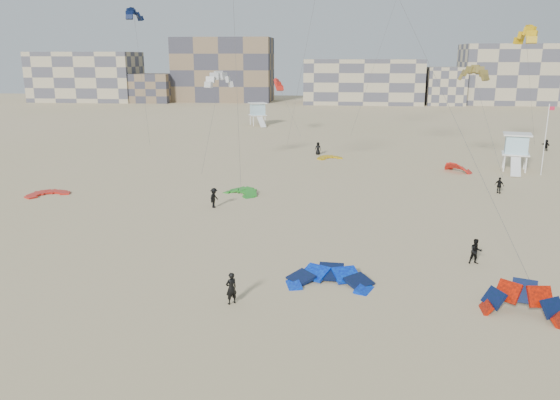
# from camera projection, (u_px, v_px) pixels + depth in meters

# --- Properties ---
(ground) EXTENTS (320.00, 320.00, 0.00)m
(ground) POSITION_uv_depth(u_px,v_px,m) (275.00, 304.00, 28.99)
(ground) COLOR tan
(ground) RESTS_ON ground
(kite_ground_blue) EXTENTS (5.34, 5.58, 2.68)m
(kite_ground_blue) POSITION_uv_depth(u_px,v_px,m) (329.00, 284.00, 31.48)
(kite_ground_blue) COLOR blue
(kite_ground_blue) RESTS_ON ground
(kite_ground_orange) EXTENTS (5.15, 5.09, 4.05)m
(kite_ground_orange) POSITION_uv_depth(u_px,v_px,m) (521.00, 315.00, 27.74)
(kite_ground_orange) COLOR #FF1800
(kite_ground_orange) RESTS_ON ground
(kite_ground_red) EXTENTS (5.04, 5.08, 0.63)m
(kite_ground_red) POSITION_uv_depth(u_px,v_px,m) (48.00, 195.00, 51.81)
(kite_ground_red) COLOR red
(kite_ground_red) RESTS_ON ground
(kite_ground_green) EXTENTS (5.06, 5.10, 1.74)m
(kite_ground_green) POSITION_uv_depth(u_px,v_px,m) (241.00, 194.00, 52.12)
(kite_ground_green) COLOR #26891C
(kite_ground_green) RESTS_ON ground
(kite_ground_red_far) EXTENTS (4.63, 4.61, 3.17)m
(kite_ground_red_far) POSITION_uv_depth(u_px,v_px,m) (457.00, 172.00, 62.22)
(kite_ground_red_far) COLOR red
(kite_ground_red_far) RESTS_ON ground
(kite_ground_yellow) EXTENTS (4.08, 4.17, 0.78)m
(kite_ground_yellow) POSITION_uv_depth(u_px,v_px,m) (329.00, 159.00, 70.28)
(kite_ground_yellow) COLOR gold
(kite_ground_yellow) RESTS_ON ground
(kitesurfer_main) EXTENTS (0.76, 0.74, 1.76)m
(kitesurfer_main) POSITION_uv_depth(u_px,v_px,m) (231.00, 288.00, 28.81)
(kitesurfer_main) COLOR black
(kitesurfer_main) RESTS_ON ground
(kitesurfer_b) EXTENTS (0.87, 0.72, 1.64)m
(kitesurfer_b) POSITION_uv_depth(u_px,v_px,m) (476.00, 252.00, 34.40)
(kitesurfer_b) COLOR black
(kitesurfer_b) RESTS_ON ground
(kitesurfer_c) EXTENTS (0.95, 1.26, 1.74)m
(kitesurfer_c) POSITION_uv_depth(u_px,v_px,m) (214.00, 198.00, 47.27)
(kitesurfer_c) COLOR black
(kitesurfer_c) RESTS_ON ground
(kitesurfer_d) EXTENTS (0.93, 0.91, 1.57)m
(kitesurfer_d) POSITION_uv_depth(u_px,v_px,m) (499.00, 185.00, 52.22)
(kitesurfer_d) COLOR black
(kitesurfer_d) RESTS_ON ground
(kitesurfer_e) EXTENTS (0.83, 0.56, 1.67)m
(kitesurfer_e) POSITION_uv_depth(u_px,v_px,m) (318.00, 148.00, 72.90)
(kitesurfer_e) COLOR black
(kitesurfer_e) RESTS_ON ground
(kitesurfer_f) EXTENTS (1.02, 1.53, 1.59)m
(kitesurfer_f) POSITION_uv_depth(u_px,v_px,m) (546.00, 145.00, 75.86)
(kitesurfer_f) COLOR black
(kitesurfer_f) RESTS_ON ground
(kite_fly_grey) EXTENTS (4.55, 8.68, 10.23)m
(kite_fly_grey) POSITION_uv_depth(u_px,v_px,m) (219.00, 81.00, 60.07)
(kite_fly_grey) COLOR white
(kite_fly_grey) RESTS_ON ground
(kite_fly_olive) EXTENTS (4.41, 9.75, 11.22)m
(kite_fly_olive) POSITION_uv_depth(u_px,v_px,m) (473.00, 75.00, 59.54)
(kite_fly_olive) COLOR brown
(kite_fly_olive) RESTS_ON ground
(kite_fly_yellow) EXTENTS (6.56, 7.08, 15.62)m
(kite_fly_yellow) POSITION_uv_depth(u_px,v_px,m) (526.00, 37.00, 67.58)
(kite_fly_yellow) COLOR gold
(kite_fly_yellow) RESTS_ON ground
(kite_fly_navy) EXTENTS (3.86, 4.26, 18.32)m
(kite_fly_navy) POSITION_uv_depth(u_px,v_px,m) (134.00, 15.00, 72.58)
(kite_fly_navy) COLOR #0B1140
(kite_fly_navy) RESTS_ON ground
(kite_fly_red) EXTENTS (6.33, 8.95, 8.82)m
(kite_fly_red) POSITION_uv_depth(u_px,v_px,m) (279.00, 85.00, 88.31)
(kite_fly_red) COLOR red
(kite_fly_red) RESTS_ON ground
(lifeguard_tower_near) EXTENTS (3.66, 6.20, 4.27)m
(lifeguard_tower_near) POSITION_uv_depth(u_px,v_px,m) (516.00, 152.00, 62.47)
(lifeguard_tower_near) COLOR white
(lifeguard_tower_near) RESTS_ON ground
(lifeguard_tower_far) EXTENTS (3.96, 6.35, 4.27)m
(lifeguard_tower_far) POSITION_uv_depth(u_px,v_px,m) (258.00, 114.00, 103.64)
(lifeguard_tower_far) COLOR white
(lifeguard_tower_far) RESTS_ON ground
(flagpole) EXTENTS (0.64, 0.10, 7.83)m
(flagpole) POSITION_uv_depth(u_px,v_px,m) (545.00, 138.00, 59.50)
(flagpole) COLOR white
(flagpole) RESTS_ON ground
(condo_west_a) EXTENTS (30.00, 15.00, 14.00)m
(condo_west_a) POSITION_uv_depth(u_px,v_px,m) (86.00, 77.00, 159.17)
(condo_west_a) COLOR tan
(condo_west_a) RESTS_ON ground
(condo_west_b) EXTENTS (28.00, 14.00, 18.00)m
(condo_west_b) POSITION_uv_depth(u_px,v_px,m) (224.00, 70.00, 158.56)
(condo_west_b) COLOR brown
(condo_west_b) RESTS_ON ground
(condo_mid) EXTENTS (32.00, 16.00, 12.00)m
(condo_mid) POSITION_uv_depth(u_px,v_px,m) (363.00, 82.00, 151.52)
(condo_mid) COLOR tan
(condo_mid) RESTS_ON ground
(condo_east) EXTENTS (26.00, 14.00, 16.00)m
(condo_east) POSITION_uv_depth(u_px,v_px,m) (510.00, 74.00, 148.98)
(condo_east) COLOR tan
(condo_east) RESTS_ON ground
(condo_fill_left) EXTENTS (12.00, 10.00, 8.00)m
(condo_fill_left) POSITION_uv_depth(u_px,v_px,m) (151.00, 88.00, 156.04)
(condo_fill_left) COLOR brown
(condo_fill_left) RESTS_ON ground
(condo_fill_right) EXTENTS (10.00, 10.00, 10.00)m
(condo_fill_right) POSITION_uv_depth(u_px,v_px,m) (445.00, 86.00, 147.68)
(condo_fill_right) COLOR tan
(condo_fill_right) RESTS_ON ground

